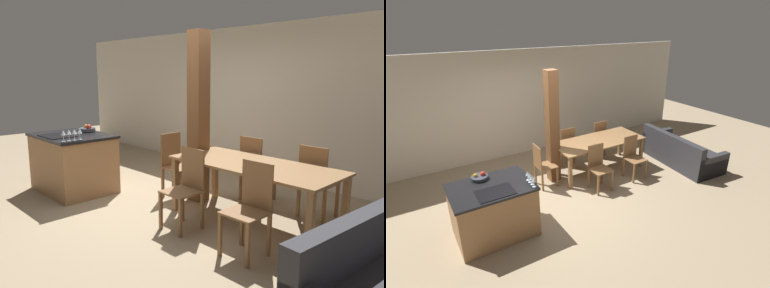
# 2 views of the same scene
# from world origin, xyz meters

# --- Properties ---
(ground_plane) EXTENTS (16.00, 16.00, 0.00)m
(ground_plane) POSITION_xyz_m (0.00, 0.00, 0.00)
(ground_plane) COLOR #9E896B
(wall_back) EXTENTS (11.20, 0.08, 2.70)m
(wall_back) POSITION_xyz_m (0.00, 2.49, 1.35)
(wall_back) COLOR silver
(wall_back) RESTS_ON ground_plane
(kitchen_island) EXTENTS (1.29, 0.95, 0.92)m
(kitchen_island) POSITION_xyz_m (-1.45, -0.45, 0.46)
(kitchen_island) COLOR #9E7047
(kitchen_island) RESTS_ON ground_plane
(fruit_bowl) EXTENTS (0.27, 0.27, 0.12)m
(fruit_bowl) POSITION_xyz_m (-1.53, -0.14, 0.96)
(fruit_bowl) COLOR #383D47
(fruit_bowl) RESTS_ON kitchen_island
(wine_glass_near) EXTENTS (0.07, 0.07, 0.16)m
(wine_glass_near) POSITION_xyz_m (-0.87, -0.86, 1.04)
(wine_glass_near) COLOR silver
(wine_glass_near) RESTS_ON kitchen_island
(wine_glass_middle) EXTENTS (0.07, 0.07, 0.16)m
(wine_glass_middle) POSITION_xyz_m (-0.87, -0.77, 1.04)
(wine_glass_middle) COLOR silver
(wine_glass_middle) RESTS_ON kitchen_island
(wine_glass_far) EXTENTS (0.07, 0.07, 0.16)m
(wine_glass_far) POSITION_xyz_m (-0.87, -0.69, 1.04)
(wine_glass_far) COLOR silver
(wine_glass_far) RESTS_ON kitchen_island
(wine_glass_end) EXTENTS (0.07, 0.07, 0.16)m
(wine_glass_end) POSITION_xyz_m (-0.87, -0.61, 1.04)
(wine_glass_end) COLOR silver
(wine_glass_end) RESTS_ON kitchen_island
(dining_table) EXTENTS (2.13, 0.93, 0.77)m
(dining_table) POSITION_xyz_m (1.36, 0.52, 0.68)
(dining_table) COLOR olive
(dining_table) RESTS_ON ground_plane
(dining_chair_near_left) EXTENTS (0.40, 0.40, 0.97)m
(dining_chair_near_left) POSITION_xyz_m (0.88, -0.17, 0.51)
(dining_chair_near_left) COLOR brown
(dining_chair_near_left) RESTS_ON ground_plane
(dining_chair_near_right) EXTENTS (0.40, 0.40, 0.97)m
(dining_chair_near_right) POSITION_xyz_m (1.83, -0.17, 0.51)
(dining_chair_near_right) COLOR brown
(dining_chair_near_right) RESTS_ON ground_plane
(dining_chair_far_left) EXTENTS (0.40, 0.40, 0.97)m
(dining_chair_far_left) POSITION_xyz_m (0.88, 1.21, 0.51)
(dining_chair_far_left) COLOR brown
(dining_chair_far_left) RESTS_ON ground_plane
(dining_chair_far_right) EXTENTS (0.40, 0.40, 0.97)m
(dining_chair_far_right) POSITION_xyz_m (1.83, 1.21, 0.51)
(dining_chair_far_right) COLOR brown
(dining_chair_far_right) RESTS_ON ground_plane
(dining_chair_head_end) EXTENTS (0.40, 0.40, 0.97)m
(dining_chair_head_end) POSITION_xyz_m (-0.08, 0.52, 0.51)
(dining_chair_head_end) COLOR brown
(dining_chair_head_end) RESTS_ON ground_plane
(timber_post) EXTENTS (0.24, 0.24, 2.45)m
(timber_post) POSITION_xyz_m (0.25, 0.67, 1.22)
(timber_post) COLOR brown
(timber_post) RESTS_ON ground_plane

